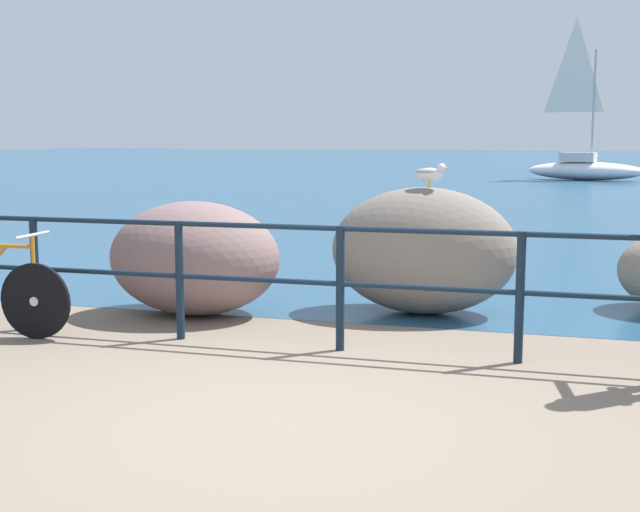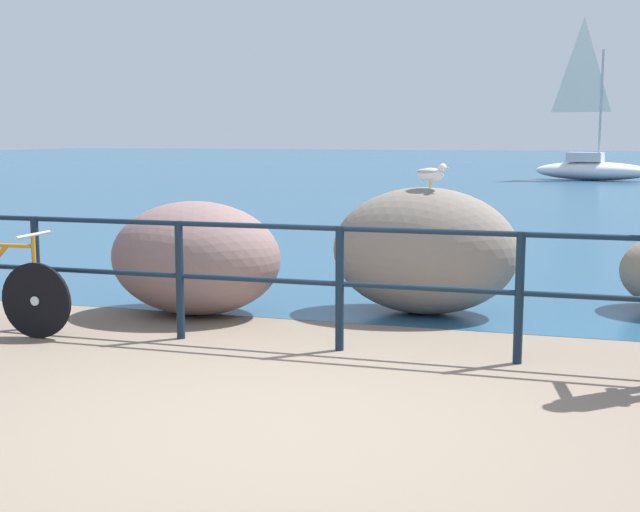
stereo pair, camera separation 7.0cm
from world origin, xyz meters
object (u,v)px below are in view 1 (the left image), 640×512
at_px(breakwater_boulder_main, 423,251).
at_px(breakwater_boulder_left, 194,258).
at_px(sailboat, 584,162).
at_px(seagull, 430,173).

distance_m(breakwater_boulder_main, breakwater_boulder_left, 2.23).
distance_m(breakwater_boulder_main, sailboat, 26.25).
relative_size(breakwater_boulder_main, breakwater_boulder_left, 1.07).
height_order(breakwater_boulder_main, breakwater_boulder_left, breakwater_boulder_main).
xyz_separation_m(breakwater_boulder_main, sailboat, (2.03, 26.17, 0.09)).
xyz_separation_m(breakwater_boulder_main, breakwater_boulder_left, (-2.13, -0.66, -0.07)).
bearing_deg(breakwater_boulder_left, sailboat, 81.17).
height_order(breakwater_boulder_main, sailboat, sailboat).
bearing_deg(seagull, sailboat, 96.43).
bearing_deg(sailboat, breakwater_boulder_main, -81.73).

